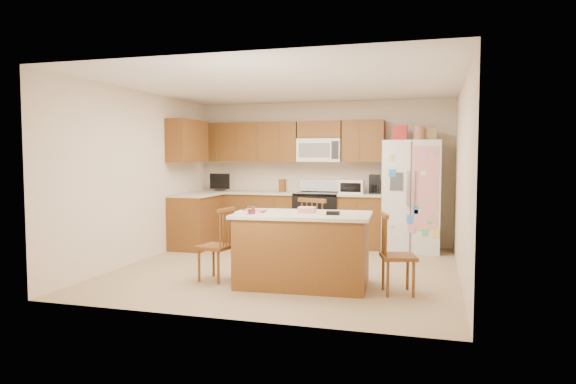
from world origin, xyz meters
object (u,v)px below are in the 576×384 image
(refrigerator, at_px, (412,195))
(windsor_chair_left, at_px, (217,246))
(windsor_chair_back, at_px, (318,237))
(windsor_chair_right, at_px, (396,256))
(island, at_px, (303,249))
(stove, at_px, (318,218))

(refrigerator, relative_size, windsor_chair_left, 2.24)
(windsor_chair_back, distance_m, windsor_chair_right, 1.32)
(windsor_chair_right, bearing_deg, island, 176.76)
(refrigerator, xyz_separation_m, island, (-1.15, -2.69, -0.48))
(refrigerator, distance_m, island, 2.97)
(refrigerator, relative_size, windsor_chair_right, 2.24)
(stove, height_order, windsor_chair_left, stove)
(refrigerator, relative_size, island, 1.24)
(stove, bearing_deg, windsor_chair_left, -103.28)
(refrigerator, height_order, island, refrigerator)
(windsor_chair_back, height_order, windsor_chair_right, windsor_chair_back)
(refrigerator, bearing_deg, island, -113.07)
(windsor_chair_left, xyz_separation_m, windsor_chair_back, (1.11, 0.75, 0.04))
(stove, distance_m, windsor_chair_back, 2.10)
(island, xyz_separation_m, windsor_chair_right, (1.10, -0.06, -0.01))
(island, bearing_deg, windsor_chair_left, -177.75)
(island, xyz_separation_m, windsor_chair_left, (-1.08, -0.04, -0.01))
(island, height_order, windsor_chair_left, island)
(windsor_chair_left, bearing_deg, stove, 76.72)
(windsor_chair_left, height_order, windsor_chair_right, windsor_chair_left)
(stove, distance_m, windsor_chair_left, 2.87)
(refrigerator, bearing_deg, windsor_chair_right, -91.03)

